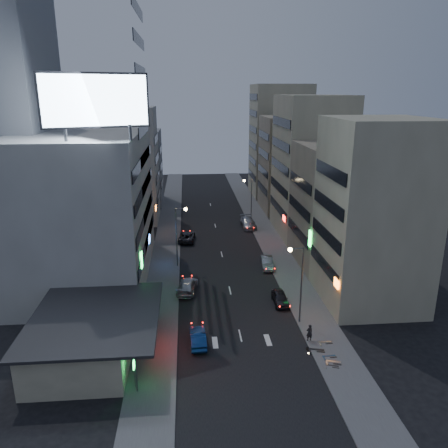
{
  "coord_description": "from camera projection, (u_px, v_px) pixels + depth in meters",
  "views": [
    {
      "loc": [
        -4.75,
        -32.73,
        22.51
      ],
      "look_at": [
        -0.23,
        19.5,
        6.54
      ],
      "focal_mm": 35.0,
      "sensor_mm": 36.0,
      "label": 1
    }
  ],
  "objects": [
    {
      "name": "scooter_silver_b",
      "position": [
        331.0,
        336.0,
        40.69
      ],
      "size": [
        0.67,
        1.83,
        1.1
      ],
      "primitive_type": null,
      "rotation": [
        0.0,
        0.0,
        1.61
      ],
      "color": "#A4A8AC",
      "rests_on": "sidewalk_right"
    },
    {
      "name": "far_right_b",
      "position": [
        279.0,
        141.0,
        96.96
      ],
      "size": [
        12.0,
        12.0,
        24.0
      ],
      "primitive_type": "cube",
      "color": "#B4AB8D",
      "rests_on": "ground"
    },
    {
      "name": "sidewalk_right",
      "position": [
        271.0,
        243.0,
        67.38
      ],
      "size": [
        4.0,
        120.0,
        0.12
      ],
      "primitive_type": "cube",
      "color": "#4C4C4F",
      "rests_on": "ground"
    },
    {
      "name": "scooter_black_a",
      "position": [
        339.0,
        361.0,
        37.02
      ],
      "size": [
        1.0,
        1.69,
        0.98
      ],
      "primitive_type": null,
      "rotation": [
        0.0,
        0.0,
        1.26
      ],
      "color": "black",
      "rests_on": "sidewalk_right"
    },
    {
      "name": "white_building",
      "position": [
        87.0,
        207.0,
        53.18
      ],
      "size": [
        14.0,
        24.0,
        18.0
      ],
      "primitive_type": "cube",
      "color": "#ADACA8",
      "rests_on": "ground"
    },
    {
      "name": "scooter_blue",
      "position": [
        335.0,
        349.0,
        38.57
      ],
      "size": [
        0.69,
        1.8,
        1.08
      ],
      "primitive_type": null,
      "rotation": [
        0.0,
        0.0,
        1.63
      ],
      "color": "navy",
      "rests_on": "sidewalk_right"
    },
    {
      "name": "food_court",
      "position": [
        86.0,
        335.0,
        38.33
      ],
      "size": [
        11.0,
        13.0,
        3.88
      ],
      "color": "#B4AB8D",
      "rests_on": "ground"
    },
    {
      "name": "street_lamp_right_far",
      "position": [
        249.0,
        195.0,
        75.19
      ],
      "size": [
        1.6,
        0.44,
        8.02
      ],
      "color": "#595B60",
      "rests_on": "sidewalk_right"
    },
    {
      "name": "shophouse_mid",
      "position": [
        340.0,
        205.0,
        58.06
      ],
      "size": [
        11.0,
        12.0,
        16.0
      ],
      "primitive_type": "cube",
      "color": "gray",
      "rests_on": "ground"
    },
    {
      "name": "parked_car_right_mid",
      "position": [
        267.0,
        263.0,
        57.99
      ],
      "size": [
        1.83,
        4.4,
        1.41
      ],
      "primitive_type": "imported",
      "rotation": [
        0.0,
        0.0,
        -0.08
      ],
      "color": "#9B9FA3",
      "rests_on": "ground"
    },
    {
      "name": "person",
      "position": [
        309.0,
        333.0,
        40.7
      ],
      "size": [
        0.67,
        0.5,
        1.66
      ],
      "primitive_type": "imported",
      "rotation": [
        0.0,
        0.0,
        3.33
      ],
      "color": "black",
      "rests_on": "sidewalk_right"
    },
    {
      "name": "parked_car_right_far",
      "position": [
        248.0,
        223.0,
        75.12
      ],
      "size": [
        2.51,
        5.77,
        1.65
      ],
      "primitive_type": "imported",
      "rotation": [
        0.0,
        0.0,
        0.04
      ],
      "color": "#9EA0A6",
      "rests_on": "ground"
    },
    {
      "name": "grey_tower",
      "position": [
        10.0,
        139.0,
        52.97
      ],
      "size": [
        10.0,
        14.0,
        34.0
      ],
      "primitive_type": "cube",
      "color": "slate",
      "rests_on": "ground"
    },
    {
      "name": "street_lamp_left",
      "position": [
        179.0,
        228.0,
        57.06
      ],
      "size": [
        1.6,
        0.44,
        8.02
      ],
      "color": "#595B60",
      "rests_on": "sidewalk_left"
    },
    {
      "name": "road_car_silver",
      "position": [
        187.0,
        286.0,
        51.02
      ],
      "size": [
        2.91,
        5.38,
        1.48
      ],
      "primitive_type": "imported",
      "rotation": [
        0.0,
        0.0,
        2.97
      ],
      "color": "#A7AAB0",
      "rests_on": "ground"
    },
    {
      "name": "shophouse_far",
      "position": [
        311.0,
        167.0,
        69.53
      ],
      "size": [
        10.0,
        14.0,
        22.0
      ],
      "primitive_type": "cube",
      "color": "#B4AB8D",
      "rests_on": "ground"
    },
    {
      "name": "scooter_silver_a",
      "position": [
        342.0,
        356.0,
        37.49
      ],
      "size": [
        1.22,
        1.97,
        1.14
      ],
      "primitive_type": null,
      "rotation": [
        0.0,
        0.0,
        1.23
      ],
      "color": "#B2B3BB",
      "rests_on": "sidewalk_right"
    },
    {
      "name": "ground",
      "position": [
        246.0,
        360.0,
        38.14
      ],
      "size": [
        180.0,
        180.0,
        0.0
      ],
      "primitive_type": "plane",
      "color": "black",
      "rests_on": "ground"
    },
    {
      "name": "parked_car_left",
      "position": [
        187.0,
        237.0,
        68.35
      ],
      "size": [
        2.84,
        5.35,
        1.43
      ],
      "primitive_type": "imported",
      "rotation": [
        0.0,
        0.0,
        3.05
      ],
      "color": "#27262B",
      "rests_on": "ground"
    },
    {
      "name": "road_car_blue",
      "position": [
        198.0,
        337.0,
        40.41
      ],
      "size": [
        1.59,
        4.14,
        1.35
      ],
      "primitive_type": "imported",
      "rotation": [
        0.0,
        0.0,
        3.18
      ],
      "color": "navy",
      "rests_on": "ground"
    },
    {
      "name": "sidewalk_left",
      "position": [
        167.0,
        246.0,
        66.06
      ],
      "size": [
        4.0,
        120.0,
        0.12
      ],
      "primitive_type": "cube",
      "color": "#4C4C4F",
      "rests_on": "ground"
    },
    {
      "name": "far_left_a",
      "position": [
        125.0,
        165.0,
        76.84
      ],
      "size": [
        11.0,
        10.0,
        20.0
      ],
      "primitive_type": "cube",
      "color": "#ADACA8",
      "rests_on": "ground"
    },
    {
      "name": "parked_car_right_near",
      "position": [
        280.0,
        298.0,
        48.12
      ],
      "size": [
        1.61,
        3.89,
        1.32
      ],
      "primitive_type": "imported",
      "rotation": [
        0.0,
        0.0,
        -0.01
      ],
      "color": "#27262B",
      "rests_on": "ground"
    },
    {
      "name": "billboard",
      "position": [
        95.0,
        101.0,
        40.27
      ],
      "size": [
        9.52,
        3.75,
        6.2
      ],
      "rotation": [
        0.0,
        0.0,
        0.35
      ],
      "color": "#595B60",
      "rests_on": "white_building"
    },
    {
      "name": "shophouse_near",
      "position": [
        374.0,
        214.0,
        46.47
      ],
      "size": [
        10.0,
        11.0,
        20.0
      ],
      "primitive_type": "cube",
      "color": "#B4AB8D",
      "rests_on": "ground"
    },
    {
      "name": "far_right_a",
      "position": [
        291.0,
        164.0,
        84.45
      ],
      "size": [
        11.0,
        12.0,
        18.0
      ],
      "primitive_type": "cube",
      "color": "gray",
      "rests_on": "ground"
    },
    {
      "name": "street_lamp_right_near",
      "position": [
        298.0,
        274.0,
        42.78
      ],
      "size": [
        1.6,
        0.44,
        8.02
      ],
      "color": "#595B60",
      "rests_on": "sidewalk_right"
    },
    {
      "name": "scooter_black_b",
      "position": [
        325.0,
        343.0,
        39.32
      ],
      "size": [
        1.17,
        2.15,
        1.25
      ],
      "primitive_type": null,
      "rotation": [
        0.0,
        0.0,
        1.32
      ],
      "color": "black",
      "rests_on": "sidewalk_right"
    },
    {
      "name": "far_left_b",
      "position": [
        132.0,
        167.0,
        89.92
      ],
      "size": [
        12.0,
        10.0,
        15.0
      ],
      "primitive_type": "cube",
      "color": "slate",
      "rests_on": "ground"
    }
  ]
}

